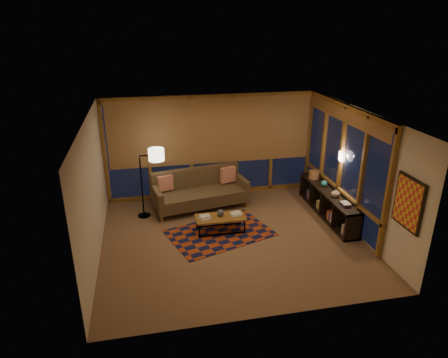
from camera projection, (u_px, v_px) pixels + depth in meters
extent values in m
cube|color=brown|center=(232.00, 239.00, 8.64)|extent=(5.50, 5.00, 0.01)
cube|color=beige|center=(233.00, 116.00, 7.64)|extent=(5.50, 5.00, 0.01)
cube|color=beige|center=(211.00, 146.00, 10.41)|extent=(5.50, 0.01, 2.70)
cube|color=beige|center=(270.00, 244.00, 5.86)|extent=(5.50, 0.01, 2.70)
cube|color=beige|center=(92.00, 192.00, 7.62)|extent=(0.01, 5.00, 2.70)
cube|color=beige|center=(356.00, 171.00, 8.65)|extent=(0.01, 5.00, 2.70)
cube|color=#9D3913|center=(220.00, 233.00, 8.86)|extent=(2.52, 2.06, 0.01)
sphere|color=black|center=(221.00, 213.00, 8.81)|extent=(0.19, 0.19, 0.16)
cylinder|color=#AC7949|center=(314.00, 175.00, 10.17)|extent=(0.30, 0.30, 0.20)
sphere|color=teal|center=(324.00, 183.00, 9.67)|extent=(0.19, 0.19, 0.16)
imported|color=tan|center=(336.00, 193.00, 9.11)|extent=(0.23, 0.23, 0.20)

